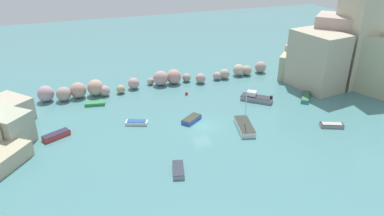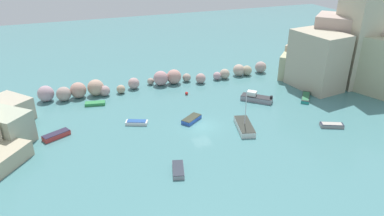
{
  "view_description": "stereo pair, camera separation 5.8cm",
  "coord_description": "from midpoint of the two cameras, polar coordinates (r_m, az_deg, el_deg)",
  "views": [
    {
      "loc": [
        -16.83,
        -40.46,
        23.7
      ],
      "look_at": [
        0.0,
        4.04,
        1.0
      ],
      "focal_mm": 33.31,
      "sensor_mm": 36.0,
      "label": 1
    },
    {
      "loc": [
        -16.77,
        -40.48,
        23.7
      ],
      "look_at": [
        0.0,
        4.04,
        1.0
      ],
      "focal_mm": 33.31,
      "sensor_mm": 36.0,
      "label": 2
    }
  ],
  "objects": [
    {
      "name": "moored_boat_1",
      "position": [
        50.99,
        -0.04,
        -1.8
      ],
      "size": [
        3.43,
        3.01,
        0.61
      ],
      "rotation": [
        0.0,
        0.0,
        0.62
      ],
      "color": "blue",
      "rests_on": "cove_water"
    },
    {
      "name": "moored_boat_2",
      "position": [
        60.96,
        17.77,
        1.64
      ],
      "size": [
        3.76,
        4.12,
        0.54
      ],
      "rotation": [
        0.0,
        0.0,
        4.01
      ],
      "color": "teal",
      "rests_on": "cove_water"
    },
    {
      "name": "rock_breakwater",
      "position": [
        62.56,
        -7.33,
        4.17
      ],
      "size": [
        43.92,
        4.01,
        2.71
      ],
      "color": "#ABA297",
      "rests_on": "ground"
    },
    {
      "name": "moored_boat_3",
      "position": [
        50.16,
        -20.87,
        -4.09
      ],
      "size": [
        3.68,
        2.63,
        0.68
      ],
      "rotation": [
        0.0,
        0.0,
        3.59
      ],
      "color": "#C03736",
      "rests_on": "cove_water"
    },
    {
      "name": "moored_boat_6",
      "position": [
        49.4,
        8.43,
        -2.91
      ],
      "size": [
        3.21,
        5.58,
        5.72
      ],
      "rotation": [
        0.0,
        0.0,
        1.31
      ],
      "color": "silver",
      "rests_on": "cove_water"
    },
    {
      "name": "moored_boat_4",
      "position": [
        58.22,
        10.24,
        1.63
      ],
      "size": [
        4.73,
        4.66,
        1.52
      ],
      "rotation": [
        0.0,
        0.0,
        2.37
      ],
      "color": "gray",
      "rests_on": "cove_water"
    },
    {
      "name": "moored_boat_8",
      "position": [
        50.77,
        -8.82,
        -2.31
      ],
      "size": [
        3.27,
        2.24,
        0.55
      ],
      "rotation": [
        0.0,
        0.0,
        5.88
      ],
      "color": "white",
      "rests_on": "cove_water"
    },
    {
      "name": "channel_buoy",
      "position": [
        59.65,
        -0.85,
        2.37
      ],
      "size": [
        0.53,
        0.53,
        0.53
      ],
      "primitive_type": "sphere",
      "color": "red",
      "rests_on": "cove_water"
    },
    {
      "name": "moored_boat_0",
      "position": [
        58.0,
        -15.22,
        0.7
      ],
      "size": [
        3.24,
        1.73,
        0.47
      ],
      "rotation": [
        0.0,
        0.0,
        2.96
      ],
      "color": "#318A4A",
      "rests_on": "cove_water"
    },
    {
      "name": "moored_boat_5",
      "position": [
        53.12,
        21.49,
        -2.57
      ],
      "size": [
        3.31,
        2.29,
        0.55
      ],
      "rotation": [
        0.0,
        0.0,
        5.85
      ],
      "color": "gray",
      "rests_on": "cove_water"
    },
    {
      "name": "cliff_headland_right",
      "position": [
        68.68,
        23.74,
        7.96
      ],
      "size": [
        19.17,
        22.73,
        17.63
      ],
      "color": "#BCB397",
      "rests_on": "ground"
    },
    {
      "name": "moored_boat_7",
      "position": [
        40.5,
        -2.18,
        -9.84
      ],
      "size": [
        2.07,
        3.36,
        0.56
      ],
      "rotation": [
        0.0,
        0.0,
        1.29
      ],
      "color": "#93929B",
      "rests_on": "cove_water"
    },
    {
      "name": "cove_water",
      "position": [
        49.82,
        1.67,
        -2.91
      ],
      "size": [
        160.0,
        160.0,
        0.0
      ],
      "primitive_type": "plane",
      "color": "teal",
      "rests_on": "ground"
    }
  ]
}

